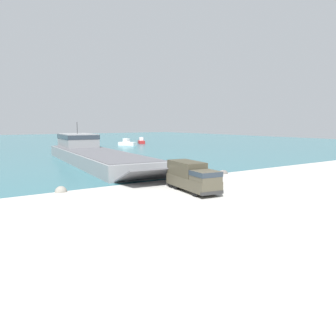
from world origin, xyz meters
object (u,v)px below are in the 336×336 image
at_px(landing_craft, 92,152).
at_px(moored_boat_a, 141,141).
at_px(moored_boat_b, 127,143).
at_px(military_truck, 192,176).
at_px(soldier_on_ramp, 206,179).

xyz_separation_m(landing_craft, moored_boat_a, (33.40, 41.64, -0.99)).
bearing_deg(moored_boat_a, landing_craft, 72.94).
relative_size(moored_boat_a, moored_boat_b, 0.99).
xyz_separation_m(moored_boat_a, moored_boat_b, (-8.67, -6.59, 0.04)).
bearing_deg(military_truck, moored_boat_a, 161.57).
distance_m(landing_craft, military_truck, 31.01).
relative_size(landing_craft, moored_boat_a, 7.81).
distance_m(military_truck, soldier_on_ramp, 2.93).
height_order(landing_craft, soldier_on_ramp, landing_craft).
distance_m(military_truck, moored_boat_a, 80.24).
bearing_deg(landing_craft, soldier_on_ramp, -81.41).
bearing_deg(moored_boat_a, moored_boat_b, 58.94).
height_order(landing_craft, moored_boat_b, landing_craft).
relative_size(soldier_on_ramp, moored_boat_a, 0.29).
distance_m(moored_boat_a, moored_boat_b, 10.89).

